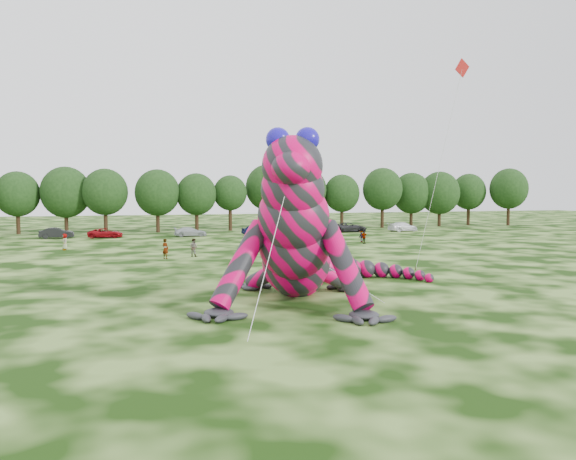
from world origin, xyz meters
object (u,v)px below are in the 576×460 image
(inflatable_gecko, at_px, (297,216))
(car_5, at_px, (303,228))
(car_4, at_px, (257,230))
(tree_10, at_px, (267,197))
(car_7, at_px, (403,227))
(tree_13, at_px, (382,198))
(tree_6, at_px, (105,201))
(tree_8, at_px, (197,202))
(tree_16, at_px, (469,199))
(spectator_4, at_px, (65,242))
(tree_17, at_px, (509,197))
(spectator_0, at_px, (165,249))
(flying_kite, at_px, (459,83))
(tree_7, at_px, (158,201))
(tree_9, at_px, (230,203))
(tree_5, at_px, (66,200))
(car_2, at_px, (106,233))
(car_3, at_px, (190,232))
(tree_12, at_px, (342,201))
(tree_15, at_px, (440,199))
(spectator_1, at_px, (193,248))
(tree_11, at_px, (306,198))
(tree_14, at_px, (411,200))
(tree_4, at_px, (18,203))
(car_1, at_px, (57,233))
(spectator_2, at_px, (361,236))
(car_6, at_px, (349,227))

(inflatable_gecko, distance_m, car_5, 49.29)
(inflatable_gecko, relative_size, car_4, 4.42)
(tree_10, relative_size, car_7, 2.14)
(inflatable_gecko, relative_size, tree_13, 1.87)
(tree_6, xyz_separation_m, tree_8, (13.34, 0.30, -0.27))
(tree_16, xyz_separation_m, spectator_4, (-66.43, -25.83, -3.82))
(inflatable_gecko, bearing_deg, tree_10, 97.90)
(tree_17, height_order, spectator_0, tree_17)
(tree_10, bearing_deg, inflatable_gecko, -102.39)
(car_4, bearing_deg, inflatable_gecko, 161.17)
(flying_kite, bearing_deg, tree_10, 91.71)
(tree_7, xyz_separation_m, spectator_4, (-10.90, -23.27, -3.88))
(flying_kite, bearing_deg, car_7, 67.15)
(tree_9, xyz_separation_m, spectator_0, (-12.40, -34.72, -3.41))
(tree_10, xyz_separation_m, car_5, (2.98, -9.87, -4.50))
(tree_5, bearing_deg, flying_kite, -58.06)
(car_2, relative_size, car_3, 1.03)
(flying_kite, relative_size, tree_16, 1.71)
(tree_12, distance_m, car_4, 20.13)
(flying_kite, distance_m, tree_7, 54.12)
(inflatable_gecko, distance_m, tree_17, 78.91)
(tree_6, relative_size, tree_10, 0.90)
(tree_5, xyz_separation_m, tree_15, (61.60, -0.66, -0.08))
(tree_16, relative_size, car_4, 2.18)
(car_2, bearing_deg, spectator_1, -153.64)
(tree_10, height_order, spectator_4, tree_10)
(tree_11, relative_size, tree_14, 1.07)
(car_5, xyz_separation_m, spectator_1, (-19.02, -25.05, 0.11))
(flying_kite, relative_size, tree_14, 1.70)
(inflatable_gecko, height_order, tree_14, inflatable_gecko)
(tree_4, xyz_separation_m, car_7, (55.85, -10.69, -3.82))
(tree_10, xyz_separation_m, car_7, (18.82, -10.56, -4.54))
(tree_4, bearing_deg, spectator_4, -71.03)
(tree_5, relative_size, tree_17, 0.95)
(tree_7, xyz_separation_m, tree_9, (11.15, 0.54, -0.40))
(inflatable_gecko, height_order, spectator_1, inflatable_gecko)
(car_1, xyz_separation_m, spectator_2, (36.12, -16.31, 0.10))
(car_6, bearing_deg, tree_12, -6.34)
(car_4, xyz_separation_m, spectator_4, (-24.04, -14.02, 0.13))
(car_5, distance_m, car_7, 15.85)
(tree_13, xyz_separation_m, tree_16, (18.32, 2.25, -0.38))
(spectator_4, bearing_deg, tree_6, 157.50)
(spectator_4, bearing_deg, inflatable_gecko, 12.82)
(flying_kite, xyz_separation_m, car_6, (8.89, 42.12, -13.40))
(tree_9, xyz_separation_m, spectator_1, (-9.71, -33.69, -3.47))
(car_1, bearing_deg, tree_17, -86.26)
(tree_4, distance_m, car_4, 34.75)
(car_7, bearing_deg, tree_7, 64.97)
(tree_9, bearing_deg, car_1, -161.72)
(tree_7, bearing_deg, tree_9, 2.78)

